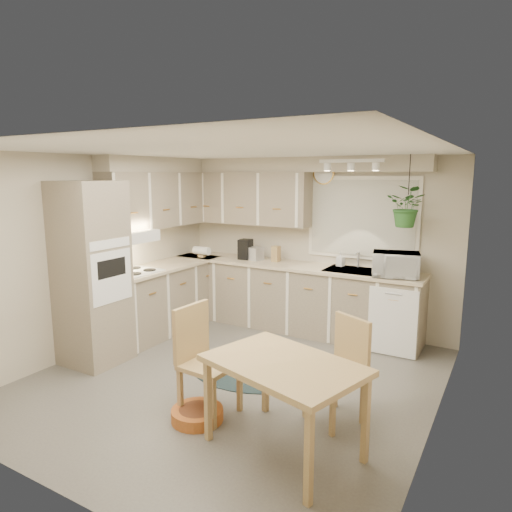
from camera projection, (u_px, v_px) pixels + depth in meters
name	position (u px, v px, depth m)	size (l,w,h in m)	color
floor	(234.00, 379.00, 4.89)	(4.20, 4.20, 0.00)	#615D55
ceiling	(232.00, 150.00, 4.47)	(4.20, 4.20, 0.00)	white
wall_back	(313.00, 244.00, 6.47)	(4.00, 0.04, 2.40)	#BDB29C
wall_front	(53.00, 329.00, 2.89)	(4.00, 0.04, 2.40)	#BDB29C
wall_left	(97.00, 254.00, 5.66)	(0.04, 4.20, 2.40)	#BDB29C
wall_right	(440.00, 295.00, 3.70)	(0.04, 4.20, 2.40)	#BDB29C
base_cab_left	(165.00, 299.00, 6.39)	(0.60, 1.85, 0.90)	gray
base_cab_back	(290.00, 298.00, 6.44)	(3.60, 0.60, 0.90)	gray
counter_left	(164.00, 266.00, 6.30)	(0.64, 1.89, 0.04)	beige
counter_back	(290.00, 265.00, 6.35)	(3.64, 0.64, 0.04)	beige
oven_stack	(92.00, 274.00, 5.21)	(0.65, 0.65, 2.10)	gray
wall_oven_face	(112.00, 277.00, 5.05)	(0.02, 0.56, 0.58)	white
upper_cab_left	(161.00, 200.00, 6.32)	(0.35, 2.00, 0.75)	gray
upper_cab_back	(246.00, 198.00, 6.70)	(2.00, 0.35, 0.75)	gray
soffit_left	(158.00, 165.00, 6.25)	(0.30, 2.00, 0.20)	#BDB29C
soffit_back	(297.00, 165.00, 6.25)	(3.60, 0.30, 0.20)	#BDB29C
cooktop	(135.00, 272.00, 5.80)	(0.52, 0.58, 0.02)	white
range_hood	(132.00, 236.00, 5.73)	(0.40, 0.60, 0.14)	white
window_blinds	(362.00, 218.00, 6.03)	(1.40, 0.02, 1.00)	beige
window_frame	(362.00, 218.00, 6.04)	(1.50, 0.02, 1.10)	silver
sink	(353.00, 273.00, 5.92)	(0.70, 0.48, 0.10)	#B3B5BB
dishwasher_front	(392.00, 322.00, 5.45)	(0.58, 0.01, 0.83)	white
track_light_bar	(351.00, 161.00, 5.46)	(0.80, 0.04, 0.04)	white
wall_clock	(324.00, 174.00, 6.20)	(0.30, 0.30, 0.03)	gold
dining_table	(284.00, 407.00, 3.57)	(1.18, 0.79, 0.74)	tan
chair_left	(210.00, 362.00, 4.11)	(0.47, 0.47, 1.00)	tan
chair_back	(335.00, 371.00, 4.00)	(0.44, 0.44, 0.93)	tan
braided_rug	(250.00, 372.00, 5.06)	(1.32, 0.99, 0.01)	black
pet_bed	(197.00, 414.00, 4.07)	(0.47, 0.47, 0.11)	#B15623
microwave	(396.00, 262.00, 5.53)	(0.54, 0.30, 0.37)	white
soap_bottle	(341.00, 263.00, 6.15)	(0.09, 0.20, 0.09)	white
hanging_plant	(407.00, 211.00, 5.37)	(0.44, 0.49, 0.38)	#295D25
coffee_maker	(245.00, 249.00, 6.69)	(0.16, 0.20, 0.29)	black
toaster	(253.00, 253.00, 6.67)	(0.31, 0.18, 0.19)	#B3B5BB
knife_block	(276.00, 254.00, 6.51)	(0.10, 0.10, 0.22)	tan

